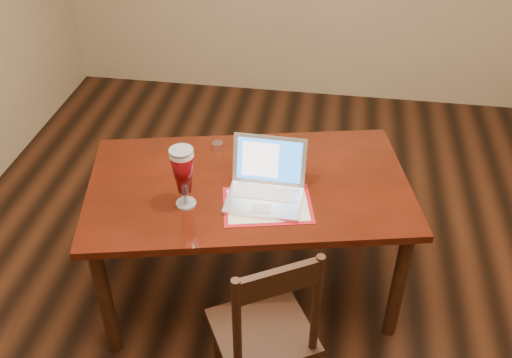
# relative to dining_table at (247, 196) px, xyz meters

# --- Properties ---
(ground) EXTENTS (5.00, 5.00, 0.00)m
(ground) POSITION_rel_dining_table_xyz_m (0.27, -0.09, -0.68)
(ground) COLOR black
(ground) RESTS_ON ground
(dining_table) EXTENTS (1.77, 1.24, 1.07)m
(dining_table) POSITION_rel_dining_table_xyz_m (0.00, 0.00, 0.00)
(dining_table) COLOR #491309
(dining_table) RESTS_ON ground
(dining_chair) EXTENTS (0.56, 0.55, 0.99)m
(dining_chair) POSITION_rel_dining_table_xyz_m (0.19, -0.67, -0.22)
(dining_chair) COLOR black
(dining_chair) RESTS_ON ground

